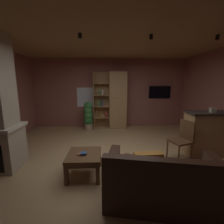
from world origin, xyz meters
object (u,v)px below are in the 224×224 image
object	(u,v)px
bookshelf_cabinet	(116,101)
wall_mounted_tv	(160,92)
kitchen_bar_counter	(213,133)
table_book_0	(80,154)
table_book_1	(84,153)
coffee_table	(84,158)
tissue_box	(213,110)
dining_chair	(183,138)
leather_couch	(162,184)
potted_floor_plant	(88,116)

from	to	relation	value
bookshelf_cabinet	wall_mounted_tv	size ratio (longest dim) A/B	2.50
kitchen_bar_counter	wall_mounted_tv	xyz separation A→B (m)	(-0.49, 2.65, 0.85)
table_book_0	table_book_1	size ratio (longest dim) A/B	0.95
coffee_table	tissue_box	bearing A→B (deg)	14.24
wall_mounted_tv	dining_chair	bearing A→B (deg)	-98.10
bookshelf_cabinet	coffee_table	bearing A→B (deg)	-103.87
kitchen_bar_counter	leather_couch	bearing A→B (deg)	-139.32
bookshelf_cabinet	coffee_table	size ratio (longest dim) A/B	3.17
leather_couch	dining_chair	bearing A→B (deg)	54.46
leather_couch	kitchen_bar_counter	bearing A→B (deg)	40.68
leather_couch	table_book_1	bearing A→B (deg)	149.69
table_book_1	potted_floor_plant	distance (m)	3.08
bookshelf_cabinet	wall_mounted_tv	xyz separation A→B (m)	(1.78, 0.21, 0.31)
kitchen_bar_counter	wall_mounted_tv	distance (m)	2.82
leather_couch	coffee_table	distance (m)	1.45
dining_chair	wall_mounted_tv	bearing A→B (deg)	81.90
leather_couch	table_book_0	distance (m)	1.49
leather_couch	potted_floor_plant	bearing A→B (deg)	111.24
bookshelf_cabinet	kitchen_bar_counter	distance (m)	3.37
leather_couch	table_book_0	bearing A→B (deg)	151.03
coffee_table	dining_chair	distance (m)	2.23
potted_floor_plant	wall_mounted_tv	xyz separation A→B (m)	(2.82, 0.44, 0.84)
bookshelf_cabinet	leather_couch	world-z (taller)	bookshelf_cabinet
leather_couch	table_book_0	size ratio (longest dim) A/B	17.39
bookshelf_cabinet	wall_mounted_tv	distance (m)	1.82
bookshelf_cabinet	table_book_1	xyz separation A→B (m)	(-0.80, -3.30, -0.60)
kitchen_bar_counter	dining_chair	xyz separation A→B (m)	(-0.91, -0.28, -0.01)
bookshelf_cabinet	dining_chair	distance (m)	3.09
bookshelf_cabinet	table_book_0	bearing A→B (deg)	-104.77
tissue_box	leather_couch	distance (m)	2.43
tissue_box	potted_floor_plant	xyz separation A→B (m)	(-3.18, 2.28, -0.58)
kitchen_bar_counter	leather_couch	distance (m)	2.44
table_book_0	potted_floor_plant	size ratio (longest dim) A/B	0.10
bookshelf_cabinet	potted_floor_plant	world-z (taller)	bookshelf_cabinet
bookshelf_cabinet	leather_couch	bearing A→B (deg)	-83.87
tissue_box	wall_mounted_tv	bearing A→B (deg)	97.65
bookshelf_cabinet	kitchen_bar_counter	bearing A→B (deg)	-47.04
tissue_box	table_book_0	xyz separation A→B (m)	(-3.01, -0.80, -0.68)
tissue_box	table_book_0	distance (m)	3.19
bookshelf_cabinet	potted_floor_plant	size ratio (longest dim) A/B	2.04
leather_couch	table_book_1	size ratio (longest dim) A/B	16.46
table_book_0	wall_mounted_tv	size ratio (longest dim) A/B	0.12
tissue_box	wall_mounted_tv	xyz separation A→B (m)	(-0.36, 2.71, 0.26)
kitchen_bar_counter	potted_floor_plant	distance (m)	3.98
kitchen_bar_counter	table_book_0	size ratio (longest dim) A/B	13.15
potted_floor_plant	wall_mounted_tv	bearing A→B (deg)	8.78
wall_mounted_tv	leather_couch	bearing A→B (deg)	-107.65
leather_couch	potted_floor_plant	size ratio (longest dim) A/B	1.69
kitchen_bar_counter	dining_chair	size ratio (longest dim) A/B	1.48
coffee_table	table_book_1	world-z (taller)	table_book_1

